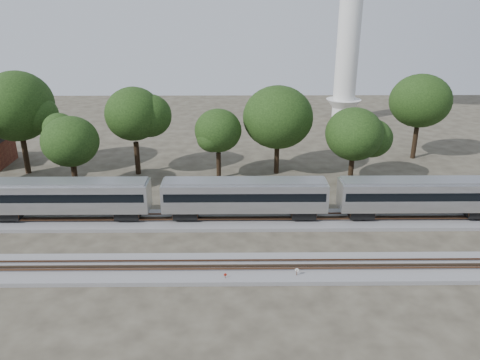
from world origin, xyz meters
name	(u,v)px	position (x,y,z in m)	size (l,w,h in m)	color
ground	(221,249)	(0.00, 0.00, 0.00)	(160.00, 160.00, 0.00)	#383328
track_far	(222,220)	(0.00, 6.00, 0.21)	(160.00, 5.00, 0.73)	slate
track_near	(219,269)	(0.00, -4.00, 0.21)	(160.00, 5.00, 0.73)	slate
train	(422,194)	(21.70, 6.00, 3.25)	(130.34, 3.18, 4.68)	silver
switch_stand_red	(225,276)	(0.57, -5.81, 0.55)	(0.27, 0.11, 0.86)	#512D19
switch_stand_white	(297,272)	(6.79, -5.45, 0.70)	(0.35, 0.09, 1.10)	#512D19
switch_lever	(290,276)	(6.28, -5.15, 0.15)	(0.50, 0.30, 0.30)	#512D19
tree_1	(17,106)	(-27.88, 22.04, 9.54)	(9.71, 9.71, 13.69)	black
tree_2	(70,142)	(-18.71, 14.63, 6.73)	(6.87, 6.87, 9.69)	black
tree_3	(134,114)	(-12.23, 21.55, 8.56)	(8.72, 8.72, 12.29)	black
tree_4	(218,131)	(-0.82, 19.68, 6.71)	(6.84, 6.84, 9.65)	black
tree_5	(278,117)	(7.24, 21.60, 8.04)	(8.19, 8.19, 11.54)	black
tree_6	(354,134)	(16.72, 17.39, 6.82)	(6.96, 6.96, 9.81)	black
tree_7	(420,101)	(28.98, 28.20, 8.90)	(9.06, 9.06, 12.77)	black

